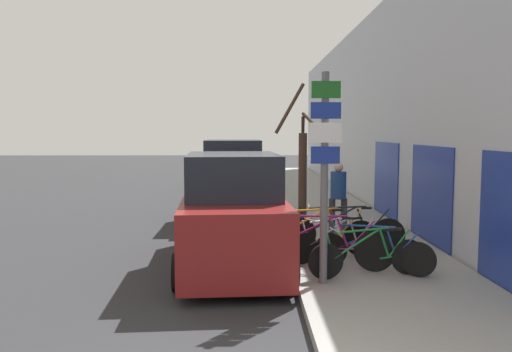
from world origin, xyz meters
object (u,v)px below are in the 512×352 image
signpost (325,170)px  parked_car_1 (234,185)px  parked_car_2 (239,172)px  bicycle_3 (339,242)px  parked_car_0 (233,216)px  bicycle_1 (373,251)px  bicycle_5 (344,231)px  street_tree (302,169)px  pedestrian_near (338,192)px  bicycle_4 (313,236)px  bicycle_0 (368,256)px  bicycle_2 (322,245)px  parked_car_3 (238,162)px

signpost → parked_car_1: size_ratio=0.79×
parked_car_2 → signpost: bearing=-85.0°
bicycle_3 → parked_car_0: parked_car_0 is taller
bicycle_1 → bicycle_5: (-0.23, 1.49, 0.04)m
parked_car_1 → parked_car_2: 6.04m
bicycle_1 → bicycle_5: bearing=38.8°
bicycle_5 → street_tree: size_ratio=0.68×
bicycle_3 → pedestrian_near: (0.46, 2.66, 0.62)m
signpost → street_tree: street_tree is taller
bicycle_4 → pedestrian_near: size_ratio=1.52×
bicycle_0 → bicycle_4: (-0.74, 1.39, 0.05)m
bicycle_2 → bicycle_3: bearing=-21.4°
bicycle_1 → parked_car_1: parked_car_1 is taller
parked_car_2 → pedestrian_near: (2.56, -8.60, 0.19)m
bicycle_4 → parked_car_3: bearing=1.5°
parked_car_0 → street_tree: size_ratio=1.28×
signpost → parked_car_3: size_ratio=0.71×
parked_car_0 → parked_car_1: bearing=87.8°
bicycle_4 → parked_car_2: 11.10m
parked_car_3 → bicycle_2: bearing=-85.8°
bicycle_3 → parked_car_1: 5.68m
bicycle_3 → pedestrian_near: 2.77m
bicycle_2 → street_tree: (0.05, 3.79, 1.08)m
bicycle_4 → parked_car_0: bearing=93.1°
bicycle_2 → bicycle_3: 0.63m
parked_car_0 → parked_car_2: 11.18m
signpost → parked_car_2: bearing=97.2°
parked_car_0 → parked_car_3: (-0.24, 17.25, -0.05)m
parked_car_1 → bicycle_0: bearing=-69.7°
signpost → bicycle_5: bearing=71.1°
bicycle_0 → bicycle_4: 1.57m
signpost → pedestrian_near: signpost is taller
signpost → bicycle_1: 1.91m
parked_car_0 → parked_car_3: size_ratio=0.98×
parked_car_1 → parked_car_3: (-0.10, 12.11, -0.10)m
parked_car_3 → parked_car_2: bearing=-90.3°
bicycle_0 → street_tree: street_tree is taller
bicycle_1 → bicycle_4: (-0.92, 1.02, 0.05)m
signpost → pedestrian_near: size_ratio=1.98×
parked_car_1 → bicycle_4: bearing=-71.8°
bicycle_4 → parked_car_3: (-1.81, 17.04, 0.39)m
bicycle_3 → street_tree: 3.52m
parked_car_3 → street_tree: size_ratio=1.30×
bicycle_2 → pedestrian_near: pedestrian_near is taller
bicycle_3 → parked_car_0: bearing=67.5°
bicycle_1 → bicycle_3: size_ratio=0.92×
signpost → parked_car_0: (-1.51, 1.50, -0.99)m
bicycle_0 → parked_car_0: size_ratio=0.44×
bicycle_0 → bicycle_4: bicycle_4 is taller
bicycle_2 → bicycle_3: size_ratio=1.20×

